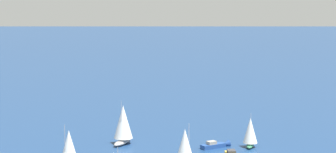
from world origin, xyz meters
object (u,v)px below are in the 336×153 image
at_px(sailboat_near_centre, 123,124).
at_px(motorboat_outer_ring_c, 217,145).
at_px(sailboat_mid_cluster, 185,148).
at_px(sailboat_outer_ring_d, 69,153).
at_px(sailboat_trailing, 250,132).

distance_m(sailboat_near_centre, motorboat_outer_ring_c, 26.71).
height_order(sailboat_near_centre, motorboat_outer_ring_c, sailboat_near_centre).
xyz_separation_m(sailboat_near_centre, sailboat_mid_cluster, (18.12, -23.53, -0.77)).
bearing_deg(sailboat_outer_ring_d, motorboat_outer_ring_c, 42.55).
relative_size(motorboat_outer_ring_c, sailboat_outer_ring_d, 0.69).
relative_size(sailboat_trailing, sailboat_outer_ring_d, 0.75).
height_order(sailboat_near_centre, sailboat_outer_ring_d, sailboat_outer_ring_d).
xyz_separation_m(sailboat_trailing, sailboat_outer_ring_d, (-43.02, -31.93, 1.43)).
relative_size(sailboat_mid_cluster, sailboat_outer_ring_d, 0.86).
bearing_deg(sailboat_mid_cluster, sailboat_trailing, 51.71).
relative_size(sailboat_trailing, motorboat_outer_ring_c, 1.09).
bearing_deg(sailboat_near_centre, sailboat_trailing, -2.91).
height_order(sailboat_near_centre, sailboat_trailing, sailboat_near_centre).
relative_size(sailboat_mid_cluster, motorboat_outer_ring_c, 1.26).
xyz_separation_m(sailboat_near_centre, motorboat_outer_ring_c, (26.12, -2.64, -4.96)).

